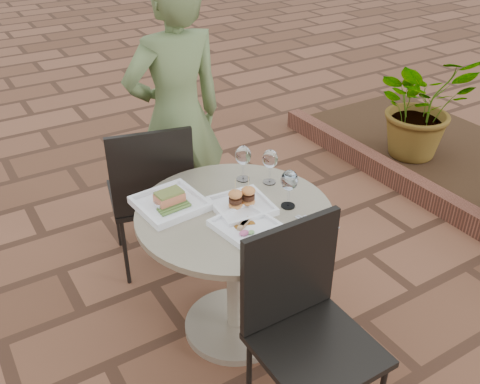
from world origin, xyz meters
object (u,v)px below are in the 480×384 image
diner (177,119)px  plate_sliders (242,203)px  chair_near (304,316)px  cafe_table (235,254)px  plate_salmon (170,202)px  plate_tuna (245,225)px  chair_far (151,188)px

diner → plate_sliders: 0.87m
chair_near → diner: 1.45m
cafe_table → plate_salmon: (-0.23, 0.18, 0.27)m
diner → plate_salmon: diner is taller
plate_tuna → plate_sliders: bearing=62.7°
plate_sliders → plate_tuna: bearing=-117.3°
chair_far → plate_sliders: chair_far is taller
cafe_table → plate_salmon: 0.40m
cafe_table → plate_salmon: bearing=141.5°
chair_near → diner: size_ratio=0.56×
chair_near → plate_tuna: bearing=92.1°
cafe_table → plate_tuna: (-0.03, -0.14, 0.26)m
chair_far → plate_tuna: bearing=110.8°
diner → plate_salmon: bearing=60.7°
chair_far → plate_salmon: (-0.10, -0.49, 0.20)m
plate_sliders → plate_tuna: 0.15m
plate_sliders → cafe_table: bearing=177.9°
chair_near → plate_salmon: 0.79m
plate_salmon → plate_sliders: bearing=-34.4°
cafe_table → chair_far: bearing=101.0°
chair_far → plate_tuna: 0.84m
cafe_table → chair_near: (-0.02, -0.55, 0.07)m
chair_near → cafe_table: bearing=88.5°
chair_near → plate_sliders: size_ratio=3.45×
plate_salmon → plate_tuna: size_ratio=1.16×
cafe_table → chair_far: size_ratio=0.97×
plate_sliders → chair_far: bearing=104.2°
diner → plate_sliders: bearing=82.7°
plate_tuna → diner: bearing=80.5°
plate_salmon → chair_far: bearing=78.4°
chair_near → plate_salmon: size_ratio=2.99×
diner → plate_tuna: diner is taller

